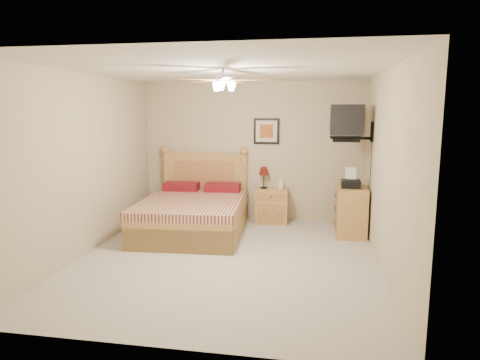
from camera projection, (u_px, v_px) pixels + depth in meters
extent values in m
plane|color=#A7A197|center=(227.00, 259.00, 5.80)|extent=(4.50, 4.50, 0.00)
cube|color=white|center=(226.00, 70.00, 5.40)|extent=(4.00, 4.50, 0.04)
cube|color=tan|center=(252.00, 151.00, 7.79)|extent=(4.00, 0.04, 2.50)
cube|color=tan|center=(170.00, 205.00, 3.41)|extent=(4.00, 0.04, 2.50)
cube|color=tan|center=(86.00, 164.00, 5.94)|extent=(0.04, 4.50, 2.50)
cube|color=tan|center=(386.00, 171.00, 5.26)|extent=(0.04, 4.50, 2.50)
cube|color=#BE8448|center=(271.00, 206.00, 7.63)|extent=(0.59, 0.46, 0.61)
imported|color=white|center=(281.00, 183.00, 7.57)|extent=(0.09, 0.09, 0.21)
cube|color=black|center=(267.00, 131.00, 7.66)|extent=(0.46, 0.04, 0.46)
cube|color=#B57E3A|center=(351.00, 211.00, 6.84)|extent=(0.47, 0.67, 0.78)
imported|color=beige|center=(348.00, 184.00, 7.03)|extent=(0.23, 0.28, 0.02)
imported|color=gray|center=(348.00, 182.00, 7.05)|extent=(0.28, 0.33, 0.02)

